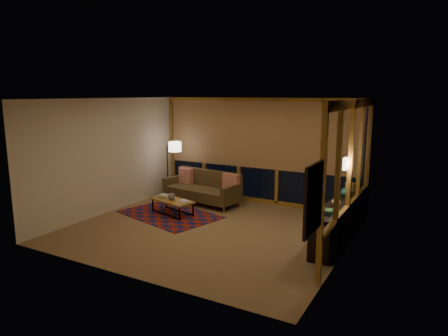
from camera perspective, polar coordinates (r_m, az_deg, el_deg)
The scene contains 21 objects.
floor at distance 8.47m, azimuth -2.11°, elevation -8.72°, with size 5.50×5.00×0.01m, color brown.
ceiling at distance 8.00m, azimuth -2.24°, elevation 9.85°, with size 5.50×5.00×0.01m, color white.
walls at distance 8.13m, azimuth -2.17°, elevation 0.29°, with size 5.51×5.01×2.70m.
window_wall_back at distance 10.26m, azimuth 4.86°, elevation 2.42°, with size 5.30×0.16×2.60m, color #AF7D28, non-canonical shape.
window_wall_right at distance 7.72m, azimuth 17.54°, elevation -0.75°, with size 0.16×3.70×2.60m, color #AF7D28, non-canonical shape.
wall_art at distance 5.37m, azimuth 12.59°, elevation -4.28°, with size 0.06×0.74×0.94m, color #CD4926, non-canonical shape.
wall_sconce at distance 7.55m, azimuth 16.95°, elevation 0.58°, with size 0.12×0.18×0.22m, color white, non-canonical shape.
sofa at distance 10.29m, azimuth -3.22°, elevation -2.86°, with size 2.00×0.81×0.82m, color brown, non-canonical shape.
pillow_left at distance 10.80m, azimuth -5.46°, elevation -1.13°, with size 0.41×0.14×0.41m, color red, non-canonical shape.
pillow_right at distance 9.92m, azimuth 1.01°, elevation -2.05°, with size 0.44×0.15×0.44m, color red, non-canonical shape.
area_rug at distance 9.51m, azimuth -7.76°, elevation -6.60°, with size 2.25×1.50×0.01m, color maroon.
coffee_table at distance 9.48m, azimuth -7.35°, elevation -5.57°, with size 1.07×0.49×0.36m, color #AF7D28, non-canonical shape.
book_stack_a at distance 9.67m, azimuth -8.53°, elevation -3.96°, with size 0.24×0.19×0.07m, color silver, non-canonical shape.
book_stack_b at distance 9.17m, azimuth -5.79°, elevation -4.76°, with size 0.25×0.20×0.05m, color silver, non-canonical shape.
ceramic_pot at distance 9.39m, azimuth -7.50°, elevation -4.05°, with size 0.17×0.17×0.17m, color #2B2A32.
floor_lamp at distance 11.09m, azimuth -8.07°, elevation -0.04°, with size 0.52×0.34×1.55m, color black, non-canonical shape.
bookshelf at distance 8.26m, azimuth 16.26°, elevation -6.94°, with size 0.40×2.99×0.75m, color black, non-canonical shape.
basket at distance 9.02m, azimuth 17.60°, elevation -2.55°, with size 0.21×0.21×0.16m, color #A88742.
teal_bowl at distance 8.46m, azimuth 16.93°, elevation -3.33°, with size 0.17×0.17×0.17m, color #207E77.
vase at distance 7.71m, azimuth 15.69°, elevation -4.58°, with size 0.17×0.17×0.18m, color tan.
shelf_book_stack at distance 7.20m, azimuth 14.62°, elevation -6.07°, with size 0.16×0.22×0.07m, color silver, non-canonical shape.
Camera 1 is at (4.14, -6.84, 2.81)m, focal length 32.00 mm.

